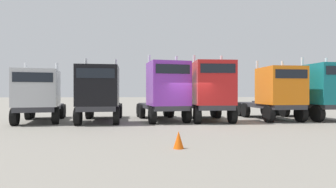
% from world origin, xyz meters
% --- Properties ---
extents(ground, '(200.00, 200.00, 0.00)m').
position_xyz_m(ground, '(0.00, 0.00, 0.00)').
color(ground, gray).
extents(semi_truck_silver, '(3.60, 6.28, 3.91)m').
position_xyz_m(semi_truck_silver, '(-9.38, 2.05, 1.76)').
color(semi_truck_silver, '#333338').
rests_on(semi_truck_silver, ground).
extents(semi_truck_black, '(2.82, 6.44, 4.13)m').
position_xyz_m(semi_truck_black, '(-5.54, 1.64, 1.84)').
color(semi_truck_black, '#333338').
rests_on(semi_truck_black, ground).
extents(semi_truck_purple, '(3.53, 6.42, 4.44)m').
position_xyz_m(semi_truck_purple, '(-1.35, 1.89, 1.97)').
color(semi_truck_purple, '#333338').
rests_on(semi_truck_purple, ground).
extents(semi_truck_red, '(2.63, 5.86, 4.47)m').
position_xyz_m(semi_truck_red, '(1.61, 1.57, 2.03)').
color(semi_truck_red, '#333338').
rests_on(semi_truck_red, ground).
extents(semi_truck_orange, '(2.70, 6.08, 4.19)m').
position_xyz_m(semi_truck_orange, '(6.26, 1.95, 1.90)').
color(semi_truck_orange, '#333338').
rests_on(semi_truck_orange, ground).
extents(semi_truck_teal, '(2.80, 6.23, 4.43)m').
position_xyz_m(semi_truck_teal, '(9.54, 1.91, 1.99)').
color(semi_truck_teal, '#333338').
rests_on(semi_truck_teal, ground).
extents(traffic_cone_mid, '(0.36, 0.36, 0.60)m').
position_xyz_m(traffic_cone_mid, '(-1.61, -6.50, 0.30)').
color(traffic_cone_mid, '#F2590C').
rests_on(traffic_cone_mid, ground).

